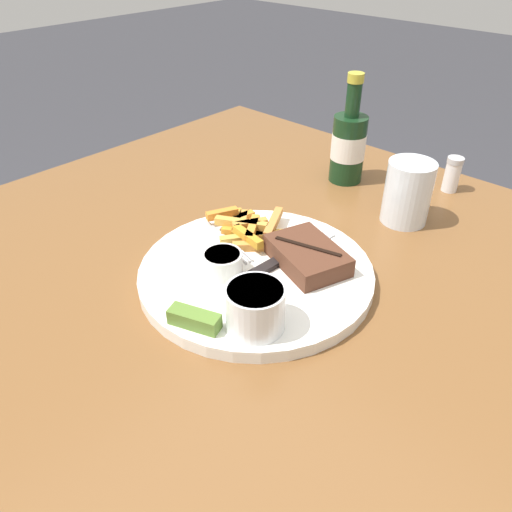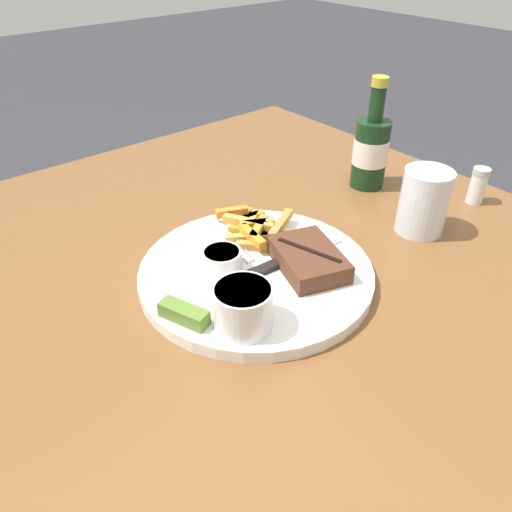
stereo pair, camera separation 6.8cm
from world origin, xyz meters
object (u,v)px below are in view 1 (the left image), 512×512
at_px(dinner_plate, 256,273).
at_px(dipping_sauce_cup, 223,262).
at_px(beer_bottle, 348,145).
at_px(drinking_glass, 408,192).
at_px(fork_utensil, 223,239).
at_px(pickle_spear, 194,319).
at_px(knife_utensil, 285,258).
at_px(salt_shaker, 452,174).
at_px(steak_portion, 307,255).
at_px(coleslaw_cup, 255,306).

relative_size(dinner_plate, dipping_sauce_cup, 5.99).
height_order(beer_bottle, drinking_glass, beer_bottle).
distance_m(dinner_plate, beer_bottle, 0.36).
bearing_deg(dinner_plate, beer_bottle, 104.53).
distance_m(fork_utensil, drinking_glass, 0.31).
distance_m(dinner_plate, dipping_sauce_cup, 0.05).
distance_m(pickle_spear, fork_utensil, 0.19).
xyz_separation_m(knife_utensil, drinking_glass, (0.05, 0.24, 0.03)).
bearing_deg(knife_utensil, salt_shaker, -4.77).
bearing_deg(dinner_plate, knife_utensil, 69.08).
height_order(steak_portion, fork_utensil, steak_portion).
height_order(steak_portion, dipping_sauce_cup, dipping_sauce_cup).
bearing_deg(fork_utensil, salt_shaker, 81.54).
bearing_deg(knife_utensil, beer_bottle, 23.22).
distance_m(dipping_sauce_cup, pickle_spear, 0.11).
relative_size(pickle_spear, beer_bottle, 0.34).
xyz_separation_m(fork_utensil, drinking_glass, (0.16, 0.27, 0.03)).
xyz_separation_m(dinner_plate, drinking_glass, (0.07, 0.29, 0.04)).
distance_m(fork_utensil, beer_bottle, 0.33).
height_order(dinner_plate, steak_portion, steak_portion).
relative_size(coleslaw_cup, salt_shaker, 1.10).
height_order(knife_utensil, beer_bottle, beer_bottle).
height_order(steak_portion, salt_shaker, salt_shaker).
relative_size(dinner_plate, coleslaw_cup, 4.58).
bearing_deg(pickle_spear, dinner_plate, 101.14).
bearing_deg(fork_utensil, dinner_plate, 0.00).
relative_size(fork_utensil, beer_bottle, 0.66).
bearing_deg(coleslaw_cup, salt_shaker, 90.26).
xyz_separation_m(steak_portion, drinking_glass, (0.03, 0.23, 0.02)).
xyz_separation_m(drinking_glass, salt_shaker, (0.01, 0.16, -0.02)).
relative_size(dipping_sauce_cup, knife_utensil, 0.33).
xyz_separation_m(fork_utensil, knife_utensil, (0.10, 0.02, 0.00)).
distance_m(dipping_sauce_cup, drinking_glass, 0.34).
height_order(knife_utensil, salt_shaker, salt_shaker).
bearing_deg(beer_bottle, pickle_spear, -76.42).
height_order(pickle_spear, salt_shaker, salt_shaker).
distance_m(steak_portion, knife_utensil, 0.03).
relative_size(dinner_plate, drinking_glass, 3.14).
relative_size(dipping_sauce_cup, drinking_glass, 0.52).
bearing_deg(pickle_spear, salt_shaker, 84.99).
bearing_deg(steak_portion, beer_bottle, 114.89).
distance_m(dinner_plate, fork_utensil, 0.09).
bearing_deg(coleslaw_cup, dipping_sauce_cup, 155.75).
height_order(fork_utensil, beer_bottle, beer_bottle).
xyz_separation_m(dinner_plate, pickle_spear, (0.03, -0.14, 0.02)).
distance_m(coleslaw_cup, fork_utensil, 0.20).
height_order(dipping_sauce_cup, pickle_spear, dipping_sauce_cup).
bearing_deg(beer_bottle, fork_utensil, -89.14).
xyz_separation_m(steak_portion, fork_utensil, (-0.13, -0.04, -0.01)).
xyz_separation_m(dinner_plate, steak_portion, (0.04, 0.06, 0.02)).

